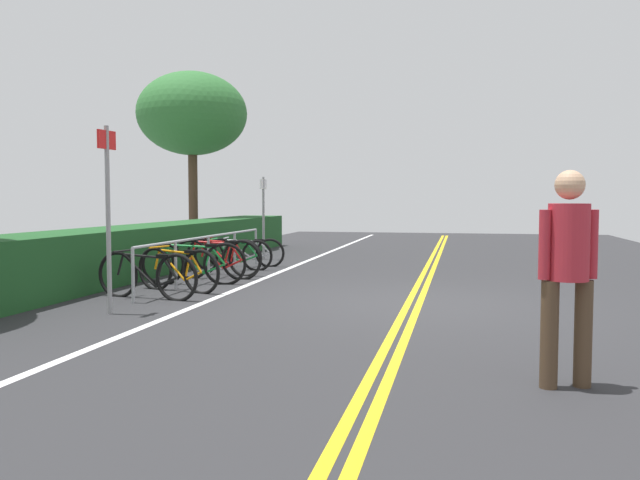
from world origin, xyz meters
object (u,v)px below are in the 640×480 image
object	(u,v)px
bicycle_1	(178,270)
bicycle_3	(216,259)
bicycle_5	(233,255)
bicycle_2	(194,263)
bicycle_6	(246,252)
bicycle_0	(147,275)
sign_post_near	(108,202)
tree_mid	(192,114)
sign_post_far	(263,209)
pedestrian	(568,263)
bike_rack	(208,247)
bicycle_4	(223,257)

from	to	relation	value
bicycle_1	bicycle_3	bearing A→B (deg)	0.20
bicycle_3	bicycle_5	distance (m)	1.53
bicycle_2	bicycle_6	xyz separation A→B (m)	(3.08, 0.09, -0.05)
bicycle_0	sign_post_near	xyz separation A→B (m)	(-1.33, -0.15, 1.11)
tree_mid	sign_post_far	bearing A→B (deg)	-132.47
sign_post_far	tree_mid	distance (m)	4.97
bicycle_1	sign_post_near	size ratio (longest dim) A/B	0.67
sign_post_near	tree_mid	xyz separation A→B (m)	(10.56, 3.36, 2.54)
bicycle_1	pedestrian	distance (m)	6.93
bike_rack	bicycle_2	bearing A→B (deg)	-177.37
bicycle_4	bicycle_5	bearing A→B (deg)	7.30
bicycle_4	tree_mid	bearing A→B (deg)	28.03
bicycle_3	sign_post_far	size ratio (longest dim) A/B	0.87
sign_post_near	bicycle_1	bearing A→B (deg)	0.56
bicycle_5	pedestrian	world-z (taller)	pedestrian
pedestrian	bicycle_4	bearing A→B (deg)	38.97
bicycle_2	sign_post_near	size ratio (longest dim) A/B	0.75
bike_rack	sign_post_far	world-z (taller)	sign_post_far
bicycle_6	pedestrian	bearing A→B (deg)	-146.49
bike_rack	bicycle_3	bearing A→B (deg)	-58.25
bicycle_1	sign_post_far	size ratio (longest dim) A/B	0.81
sign_post_near	sign_post_far	distance (m)	7.78
bicycle_2	bicycle_3	xyz separation A→B (m)	(0.83, -0.09, 0.00)
bicycle_1	bicycle_5	world-z (taller)	bicycle_1
bicycle_1	tree_mid	bearing A→B (deg)	21.63
bicycle_0	sign_post_near	world-z (taller)	sign_post_near
bike_rack	sign_post_near	distance (m)	3.87
bicycle_0	bicycle_3	bearing A→B (deg)	-2.82
pedestrian	bicycle_0	bearing A→B (deg)	56.91
bicycle_1	bicycle_2	bearing A→B (deg)	5.97
sign_post_near	bicycle_5	bearing A→B (deg)	2.53
bicycle_3	bicycle_4	distance (m)	0.64
bicycle_1	sign_post_far	world-z (taller)	sign_post_far
bicycle_5	sign_post_near	world-z (taller)	sign_post_near
bicycle_0	bicycle_4	distance (m)	3.16
bicycle_5	sign_post_far	world-z (taller)	sign_post_far
bicycle_6	sign_post_near	size ratio (longest dim) A/B	0.71
bicycle_0	bicycle_6	world-z (taller)	bicycle_0
tree_mid	bicycle_5	bearing A→B (deg)	-149.00
bike_rack	bicycle_1	bearing A→B (deg)	-175.58
bike_rack	sign_post_far	size ratio (longest dim) A/B	2.84
bicycle_6	sign_post_near	world-z (taller)	sign_post_near
bicycle_6	bicycle_0	bearing A→B (deg)	-179.38
bicycle_1	bicycle_6	distance (m)	3.96
bicycle_1	bicycle_3	size ratio (longest dim) A/B	0.93
bike_rack	bicycle_6	distance (m)	2.34
bicycle_6	tree_mid	xyz separation A→B (m)	(4.47, 3.16, 3.68)
bicycle_4	pedestrian	bearing A→B (deg)	-141.03
pedestrian	sign_post_far	distance (m)	11.48
bicycle_5	bicycle_6	distance (m)	0.73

